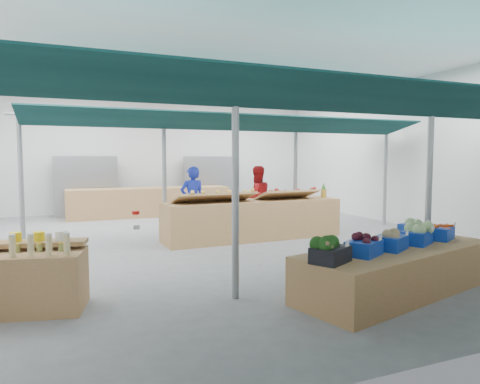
{
  "coord_description": "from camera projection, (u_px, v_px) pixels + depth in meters",
  "views": [
    {
      "loc": [
        -3.15,
        -9.41,
        1.94
      ],
      "look_at": [
        0.05,
        -1.6,
        1.28
      ],
      "focal_mm": 32.0,
      "sensor_mm": 36.0,
      "label": 1
    }
  ],
  "objects": [
    {
      "name": "pole_ribbon",
      "position": [
        136.0,
        214.0,
        6.63
      ],
      "size": [
        0.12,
        0.12,
        0.28
      ],
      "color": "red",
      "rests_on": "pole_grid"
    },
    {
      "name": "crate_extra",
      "position": [
        415.0,
        227.0,
        7.15
      ],
      "size": [
        0.57,
        0.47,
        0.32
      ],
      "rotation": [
        0.0,
        0.0,
        0.26
      ],
      "color": "#0F35A5",
      "rests_on": "veg_counter"
    },
    {
      "name": "pineapple",
      "position": [
        324.0,
        191.0,
        11.01
      ],
      "size": [
        0.14,
        0.14,
        0.39
      ],
      "rotation": [
        0.0,
        0.0,
        0.07
      ],
      "color": "#8C6019",
      "rests_on": "fruit_counter"
    },
    {
      "name": "apple_heap_red",
      "position": [
        287.0,
        193.0,
        10.56
      ],
      "size": [
        1.55,
        0.8,
        0.27
      ],
      "rotation": [
        0.0,
        0.0,
        0.07
      ],
      "color": "#997247",
      "rests_on": "fruit_counter"
    },
    {
      "name": "apple_heap_yellow",
      "position": [
        214.0,
        195.0,
        9.77
      ],
      "size": [
        1.94,
        0.83,
        0.27
      ],
      "rotation": [
        0.0,
        0.0,
        0.07
      ],
      "color": "#997247",
      "rests_on": "fruit_counter"
    },
    {
      "name": "sparrow",
      "position": [
        329.0,
        246.0,
        5.09
      ],
      "size": [
        0.12,
        0.09,
        0.11
      ],
      "rotation": [
        0.0,
        0.0,
        0.5
      ],
      "color": "brown",
      "rests_on": "crate_broccoli"
    },
    {
      "name": "back_shelving_right",
      "position": [
        212.0,
        184.0,
        16.24
      ],
      "size": [
        2.0,
        0.5,
        2.0
      ],
      "primitive_type": "cube",
      "color": "#B23F33",
      "rests_on": "floor"
    },
    {
      "name": "crate_stack",
      "position": [
        440.0,
        262.0,
        6.83
      ],
      "size": [
        0.56,
        0.47,
        0.58
      ],
      "primitive_type": "cube",
      "rotation": [
        0.0,
        0.0,
        -0.31
      ],
      "color": "#0F35A5",
      "rests_on": "floor"
    },
    {
      "name": "pole_grid",
      "position": [
        275.0,
        165.0,
        8.55
      ],
      "size": [
        10.0,
        4.6,
        3.0
      ],
      "color": "gray",
      "rests_on": "floor"
    },
    {
      "name": "bottle_shelf",
      "position": [
        15.0,
        279.0,
        5.42
      ],
      "size": [
        1.83,
        1.35,
        1.03
      ],
      "rotation": [
        0.0,
        0.0,
        -0.22
      ],
      "color": "olive",
      "rests_on": "floor"
    },
    {
      "name": "crate_celeriac",
      "position": [
        391.0,
        239.0,
        6.03
      ],
      "size": [
        0.61,
        0.55,
        0.31
      ],
      "rotation": [
        0.0,
        0.0,
        0.5
      ],
      "color": "#0F35A5",
      "rests_on": "veg_counter"
    },
    {
      "name": "crate_broccoli",
      "position": [
        331.0,
        250.0,
        5.28
      ],
      "size": [
        0.61,
        0.55,
        0.35
      ],
      "rotation": [
        0.0,
        0.0,
        0.5
      ],
      "color": "black",
      "rests_on": "veg_counter"
    },
    {
      "name": "crate_cabbage",
      "position": [
        417.0,
        234.0,
        6.42
      ],
      "size": [
        0.61,
        0.55,
        0.35
      ],
      "rotation": [
        0.0,
        0.0,
        0.5
      ],
      "color": "#0F35A5",
      "rests_on": "veg_counter"
    },
    {
      "name": "veg_counter",
      "position": [
        398.0,
        270.0,
        6.18
      ],
      "size": [
        3.54,
        1.92,
        0.65
      ],
      "primitive_type": "cube",
      "rotation": [
        0.0,
        0.0,
        0.25
      ],
      "color": "olive",
      "rests_on": "floor"
    },
    {
      "name": "crate_carrots",
      "position": [
        439.0,
        232.0,
        6.81
      ],
      "size": [
        0.61,
        0.55,
        0.29
      ],
      "rotation": [
        0.0,
        0.0,
        0.5
      ],
      "color": "#0F35A5",
      "rests_on": "veg_counter"
    },
    {
      "name": "far_counter",
      "position": [
        150.0,
        202.0,
        14.49
      ],
      "size": [
        5.34,
        1.1,
        0.96
      ],
      "primitive_type": "cube",
      "rotation": [
        0.0,
        0.0,
        -0.01
      ],
      "color": "olive",
      "rests_on": "floor"
    },
    {
      "name": "vendor_left",
      "position": [
        192.0,
        201.0,
        10.87
      ],
      "size": [
        0.65,
        0.44,
        1.75
      ],
      "primitive_type": "imported",
      "rotation": [
        0.0,
        0.0,
        3.18
      ],
      "color": "#1B29B0",
      "rests_on": "floor"
    },
    {
      "name": "fruit_counter",
      "position": [
        253.0,
        220.0,
        10.34
      ],
      "size": [
        4.4,
        1.19,
        0.94
      ],
      "primitive_type": "cube",
      "rotation": [
        0.0,
        0.0,
        0.04
      ],
      "color": "olive",
      "rests_on": "floor"
    },
    {
      "name": "floor",
      "position": [
        212.0,
        241.0,
        10.03
      ],
      "size": [
        13.0,
        13.0,
        0.0
      ],
      "primitive_type": "plane",
      "color": "slate",
      "rests_on": "ground"
    },
    {
      "name": "crate_beets",
      "position": [
        364.0,
        245.0,
        5.67
      ],
      "size": [
        0.61,
        0.55,
        0.29
      ],
      "rotation": [
        0.0,
        0.0,
        0.5
      ],
      "color": "#0F35A5",
      "rests_on": "veg_counter"
    },
    {
      "name": "back_shelving_left",
      "position": [
        86.0,
        186.0,
        14.54
      ],
      "size": [
        2.0,
        0.5,
        2.0
      ],
      "primitive_type": "cube",
      "color": "#B23F33",
      "rests_on": "floor"
    },
    {
      "name": "awnings",
      "position": [
        275.0,
        116.0,
        8.48
      ],
      "size": [
        9.5,
        7.08,
        0.3
      ],
      "color": "#0A2A2B",
      "rests_on": "pole_grid"
    },
    {
      "name": "vendor_right",
      "position": [
        257.0,
        198.0,
        11.55
      ],
      "size": [
        0.87,
        0.69,
        1.75
      ],
      "primitive_type": "imported",
      "rotation": [
        0.0,
        0.0,
        3.18
      ],
      "color": "#B01519",
      "rests_on": "floor"
    },
    {
      "name": "hall",
      "position": [
        194.0,
        132.0,
        11.15
      ],
      "size": [
        13.0,
        13.0,
        13.0
      ],
      "color": "silver",
      "rests_on": "ground"
    }
  ]
}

